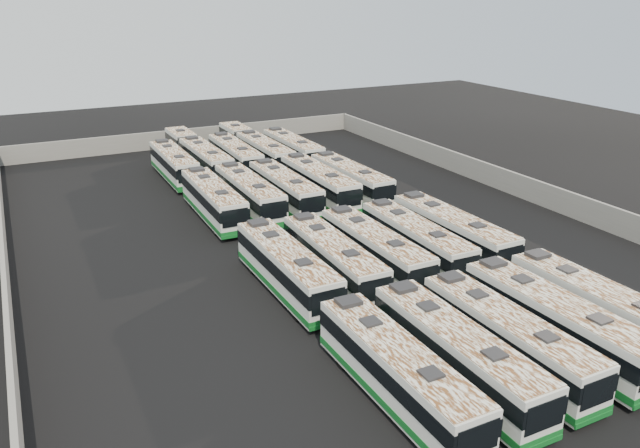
{
  "coord_description": "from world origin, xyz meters",
  "views": [
    {
      "loc": [
        -20.53,
        -40.97,
        18.73
      ],
      "look_at": [
        -0.08,
        -0.43,
        1.6
      ],
      "focal_mm": 35.0,
      "sensor_mm": 36.0,
      "label": 1
    }
  ],
  "objects": [
    {
      "name": "bus_front_center",
      "position": [
        0.99,
        -20.05,
        1.66
      ],
      "size": [
        2.5,
        11.55,
        3.25
      ],
      "rotation": [
        0.0,
        0.0,
        0.0
      ],
      "color": "silver",
      "rests_on": "ground"
    },
    {
      "name": "bus_midback_far_left",
      "position": [
        -5.77,
        8.69,
        1.7
      ],
      "size": [
        2.68,
        11.86,
        3.33
      ],
      "rotation": [
        0.0,
        0.0,
        -0.02
      ],
      "color": "silver",
      "rests_on": "ground"
    },
    {
      "name": "bus_midfront_far_right",
      "position": [
        7.79,
        -6.79,
        1.72
      ],
      "size": [
        2.73,
        12.0,
        3.37
      ],
      "rotation": [
        0.0,
        0.0,
        0.02
      ],
      "color": "silver",
      "rests_on": "ground"
    },
    {
      "name": "bus_back_far_left",
      "position": [
        -5.77,
        22.07,
        1.66
      ],
      "size": [
        2.5,
        11.55,
        3.25
      ],
      "rotation": [
        0.0,
        0.0,
        -0.0
      ],
      "color": "silver",
      "rests_on": "ground"
    },
    {
      "name": "bus_midback_center",
      "position": [
        0.99,
        8.79,
        1.69
      ],
      "size": [
        2.54,
        11.74,
        3.3
      ],
      "rotation": [
        0.0,
        0.0,
        -0.0
      ],
      "color": "silver",
      "rests_on": "ground"
    },
    {
      "name": "bus_midback_right",
      "position": [
        4.5,
        8.92,
        1.74
      ],
      "size": [
        2.63,
        12.1,
        3.41
      ],
      "rotation": [
        0.0,
        0.0,
        -0.01
      ],
      "color": "silver",
      "rests_on": "ground"
    },
    {
      "name": "bus_front_far_left",
      "position": [
        -5.85,
        -20.06,
        1.67
      ],
      "size": [
        2.46,
        11.6,
        3.27
      ],
      "rotation": [
        0.0,
        0.0,
        -0.0
      ],
      "color": "silver",
      "rests_on": "ground"
    },
    {
      "name": "ground",
      "position": [
        0.0,
        0.0,
        0.0
      ],
      "size": [
        140.0,
        140.0,
        0.0
      ],
      "primitive_type": "plane",
      "color": "black",
      "rests_on": "ground"
    },
    {
      "name": "bus_back_right",
      "position": [
        4.38,
        25.11,
        1.68
      ],
      "size": [
        2.5,
        18.11,
        3.28
      ],
      "rotation": [
        0.0,
        0.0,
        0.0
      ],
      "color": "silver",
      "rests_on": "ground"
    },
    {
      "name": "bus_midfront_left",
      "position": [
        -2.39,
        -6.96,
        1.67
      ],
      "size": [
        2.74,
        11.63,
        3.26
      ],
      "rotation": [
        0.0,
        0.0,
        -0.03
      ],
      "color": "silver",
      "rests_on": "ground"
    },
    {
      "name": "bus_front_right",
      "position": [
        4.4,
        -20.05,
        1.74
      ],
      "size": [
        2.81,
        12.1,
        3.4
      ],
      "rotation": [
        0.0,
        0.0,
        0.02
      ],
      "color": "silver",
      "rests_on": "ground"
    },
    {
      "name": "bus_midfront_right",
      "position": [
        4.47,
        -6.82,
        1.67
      ],
      "size": [
        2.69,
        11.62,
        3.26
      ],
      "rotation": [
        0.0,
        0.0,
        -0.02
      ],
      "color": "silver",
      "rests_on": "ground"
    },
    {
      "name": "bus_midfront_center",
      "position": [
        0.96,
        -6.89,
        1.67
      ],
      "size": [
        2.49,
        11.61,
        3.27
      ],
      "rotation": [
        0.0,
        0.0,
        0.0
      ],
      "color": "silver",
      "rests_on": "ground"
    },
    {
      "name": "bus_front_left",
      "position": [
        -2.36,
        -20.12,
        1.7
      ],
      "size": [
        2.55,
        11.79,
        3.32
      ],
      "rotation": [
        0.0,
        0.0,
        -0.0
      ],
      "color": "silver",
      "rests_on": "ground"
    },
    {
      "name": "bus_back_left",
      "position": [
        -2.37,
        25.23,
        1.67
      ],
      "size": [
        2.67,
        18.03,
        3.26
      ],
      "rotation": [
        0.0,
        0.0,
        0.01
      ],
      "color": "silver",
      "rests_on": "ground"
    },
    {
      "name": "bus_front_far_right",
      "position": [
        7.79,
        -20.12,
        1.7
      ],
      "size": [
        2.62,
        11.85,
        3.33
      ],
      "rotation": [
        0.0,
        0.0,
        0.01
      ],
      "color": "silver",
      "rests_on": "ground"
    },
    {
      "name": "bus_midback_far_right",
      "position": [
        7.78,
        8.69,
        1.69
      ],
      "size": [
        2.74,
        11.79,
        3.31
      ],
      "rotation": [
        0.0,
        0.0,
        0.02
      ],
      "color": "silver",
      "rests_on": "ground"
    },
    {
      "name": "bus_back_center",
      "position": [
        0.97,
        22.17,
        1.7
      ],
      "size": [
        2.73,
        11.86,
        3.33
      ],
      "rotation": [
        0.0,
        0.0,
        -0.02
      ],
      "color": "silver",
      "rests_on": "ground"
    },
    {
      "name": "perimeter_wall",
      "position": [
        0.0,
        0.0,
        1.1
      ],
      "size": [
        45.2,
        73.2,
        2.2
      ],
      "color": "slate",
      "rests_on": "ground"
    },
    {
      "name": "bus_midback_left",
      "position": [
        -2.41,
        8.93,
        1.71
      ],
      "size": [
        2.57,
        11.86,
        3.34
      ],
      "rotation": [
        0.0,
        0.0,
        -0.01
      ],
      "color": "silver",
      "rests_on": "ground"
    },
    {
      "name": "bus_midfront_far_left",
      "position": [
        -5.81,
        -6.96,
        1.71
      ],
      "size": [
        2.51,
        11.84,
        3.34
      ],
      "rotation": [
        0.0,
        0.0,
        0.0
      ],
      "color": "silver",
      "rests_on": "ground"
    },
    {
      "name": "bus_back_far_right",
      "position": [
        7.83,
        22.14,
        1.68
      ],
      "size": [
        2.53,
        11.68,
        3.29
      ],
      "rotation": [
        0.0,
        0.0,
        0.01
      ],
      "color": "silver",
      "rests_on": "ground"
    }
  ]
}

